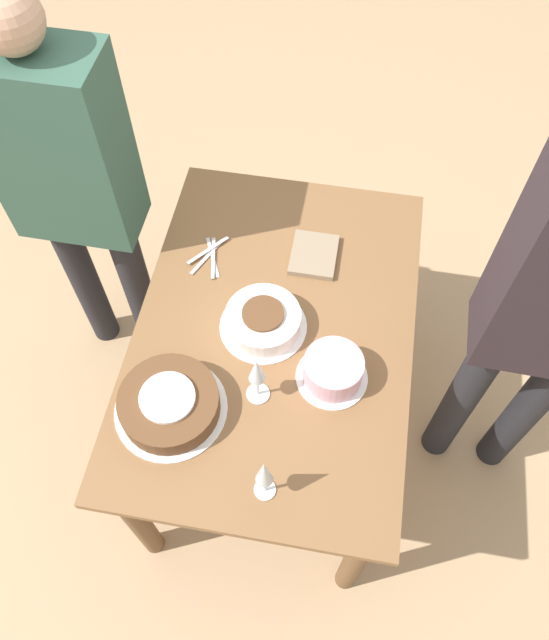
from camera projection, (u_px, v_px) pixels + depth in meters
ground_plane at (274, 422)px, 2.58m from camera, size 12.00×12.00×0.00m
dining_table at (274, 349)px, 2.05m from camera, size 1.26×0.86×0.75m
cake_center_white at (263, 321)px, 1.91m from camera, size 0.27×0.27×0.08m
cake_front_chocolate at (169, 404)px, 1.76m from camera, size 0.33×0.33×0.09m
cake_back_decorated at (333, 370)px, 1.81m from camera, size 0.21×0.21×0.10m
wine_glass_near at (264, 473)px, 1.55m from camera, size 0.06×0.06×0.21m
wine_glass_far at (257, 372)px, 1.70m from camera, size 0.07×0.07×0.21m
fork_pile at (210, 256)px, 2.08m from camera, size 0.18×0.12×0.01m
napkin_stack at (314, 255)px, 2.08m from camera, size 0.18×0.15×0.02m
person_cutting at (71, 180)px, 1.98m from camera, size 0.22×0.40×1.61m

